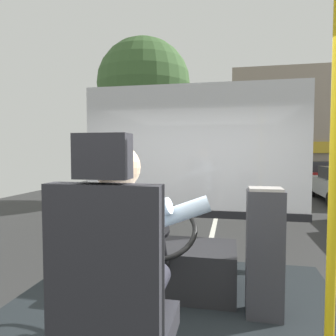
% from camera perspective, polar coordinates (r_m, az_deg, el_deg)
% --- Properties ---
extents(ground, '(18.00, 44.00, 0.06)m').
position_cam_1_polar(ground, '(10.82, 9.12, -7.56)').
color(ground, '#2D2D2D').
extents(driver_seat, '(0.48, 0.48, 1.28)m').
position_cam_1_polar(driver_seat, '(1.51, -9.89, -23.47)').
color(driver_seat, black).
rests_on(driver_seat, bus_floor).
extents(bus_driver, '(0.81, 0.58, 0.82)m').
position_cam_1_polar(bus_driver, '(1.55, -8.21, -14.98)').
color(bus_driver, '#282833').
rests_on(bus_driver, driver_seat).
extents(steering_console, '(1.10, 1.01, 0.81)m').
position_cam_1_polar(steering_console, '(2.81, 0.56, -17.41)').
color(steering_console, black).
rests_on(steering_console, bus_floor).
extents(handrail_pole, '(0.04, 0.04, 1.95)m').
position_cam_1_polar(handrail_pole, '(1.65, 27.92, -5.48)').
color(handrail_pole, gold).
rests_on(handrail_pole, bus_floor).
extents(fare_box, '(0.26, 0.21, 0.95)m').
position_cam_1_polar(fare_box, '(2.45, 17.22, -14.54)').
color(fare_box, '#333338').
rests_on(fare_box, bus_floor).
extents(windshield_panel, '(2.50, 0.08, 1.48)m').
position_cam_1_polar(windshield_panel, '(3.48, 4.41, 0.46)').
color(windshield_panel, silver).
extents(street_tree, '(3.59, 3.59, 6.31)m').
position_cam_1_polar(street_tree, '(12.52, -4.43, 14.73)').
color(street_tree, '#4C3828').
rests_on(street_tree, ground).
extents(shop_building, '(11.39, 4.28, 6.50)m').
position_cam_1_polar(shop_building, '(20.51, 27.75, 6.35)').
color(shop_building, gray).
rests_on(shop_building, ground).
extents(parked_car_red, '(1.90, 4.29, 1.44)m').
position_cam_1_polar(parked_car_red, '(18.13, 25.29, -1.05)').
color(parked_car_red, maroon).
rests_on(parked_car_red, ground).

